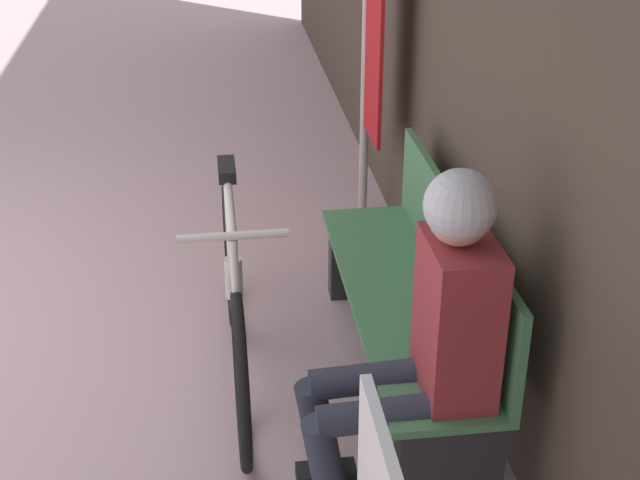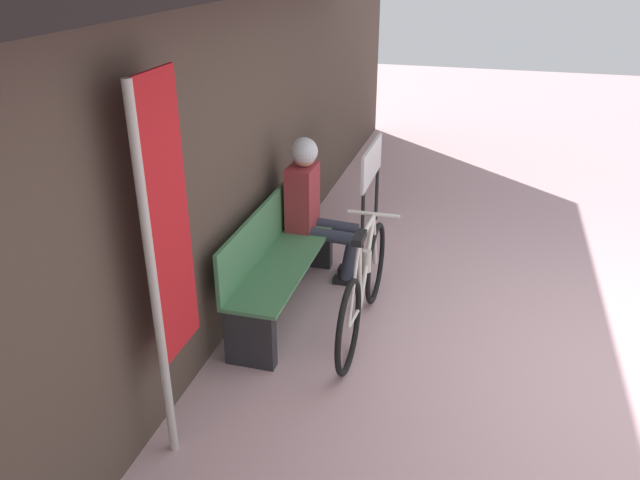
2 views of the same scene
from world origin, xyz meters
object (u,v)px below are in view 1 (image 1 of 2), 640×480
bicycle (235,303)px  banner_pole (373,4)px  person_seated (428,324)px  park_bench_near (414,305)px

bicycle → banner_pole: bearing=149.2°
bicycle → person_seated: bearing=38.0°
bicycle → banner_pole: (-1.35, 0.81, 0.90)m
park_bench_near → banner_pole: size_ratio=0.77×
park_bench_near → person_seated: bearing=-10.3°
banner_pole → park_bench_near: bearing=-3.3°
person_seated → banner_pole: (-2.13, 0.20, 0.56)m
park_bench_near → person_seated: size_ratio=1.33×
banner_pole → person_seated: bearing=-5.4°
park_bench_near → bicycle: bicycle is taller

